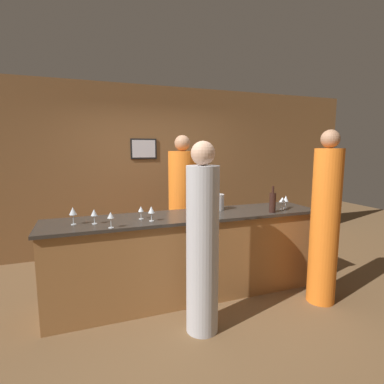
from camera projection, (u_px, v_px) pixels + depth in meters
The scene contains 15 objects.
ground_plane at pixel (189, 295), 3.62m from camera, with size 14.00×14.00×0.00m, color brown.
back_wall at pixel (152, 169), 5.18m from camera, with size 8.00×0.08×2.80m.
bar_counter at pixel (189, 255), 3.55m from camera, with size 3.24×0.68×0.99m.
bartender at pixel (183, 209), 4.27m from camera, with size 0.40×0.40×1.94m.
guest_0 at pixel (325, 223), 3.35m from camera, with size 0.31×0.31×1.96m.
guest_1 at pixel (202, 245), 2.80m from camera, with size 0.31×0.31×1.82m.
wine_bottle_0 at pixel (273, 202), 3.59m from camera, with size 0.08×0.08×0.32m.
ice_bucket at pixel (218, 202), 3.75m from camera, with size 0.17×0.17×0.20m.
wine_glass_0 at pixel (111, 216), 2.89m from camera, with size 0.07×0.07×0.16m.
wine_glass_1 at pixel (141, 210), 3.25m from camera, with size 0.06×0.06×0.14m.
wine_glass_2 at pixel (94, 213), 3.04m from camera, with size 0.07×0.07×0.15m.
wine_glass_3 at pixel (282, 200), 3.75m from camera, with size 0.08×0.08×0.16m.
wine_glass_4 at pixel (73, 211), 3.01m from camera, with size 0.07×0.07×0.18m.
wine_glass_5 at pixel (151, 210), 3.16m from camera, with size 0.07×0.07×0.16m.
wine_glass_6 at pixel (286, 199), 3.84m from camera, with size 0.07×0.07×0.16m.
Camera 1 is at (-1.16, -3.21, 1.75)m, focal length 28.00 mm.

